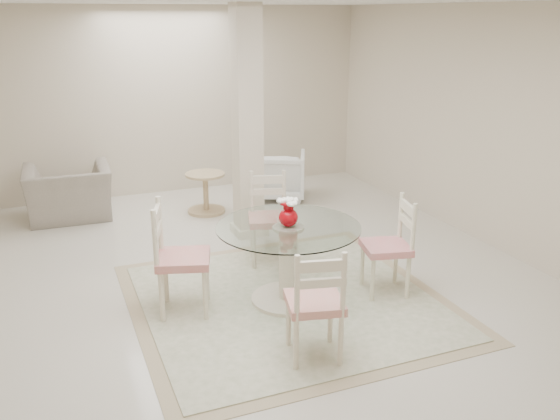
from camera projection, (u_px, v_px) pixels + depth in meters
name	position (u px, v px, depth m)	size (l,w,h in m)	color
ground	(244.00, 282.00, 5.98)	(7.00, 7.00, 0.00)	beige
room_shell	(240.00, 97.00, 5.39)	(6.02, 7.02, 2.71)	beige
column	(247.00, 125.00, 6.87)	(0.30, 0.30, 2.70)	beige
area_rug	(288.00, 301.00, 5.58)	(2.85, 2.85, 0.02)	tan
dining_table	(288.00, 264.00, 5.46)	(1.31, 1.31, 0.76)	beige
red_vase	(288.00, 212.00, 5.30)	(0.20, 0.19, 0.27)	#A7050D
dining_chair_east	(393.00, 239.00, 5.60)	(0.51, 0.51, 1.05)	#F4ECC8
dining_chair_north	(269.00, 211.00, 6.35)	(0.54, 0.54, 1.08)	beige
dining_chair_west	(174.00, 250.00, 5.20)	(0.57, 0.57, 1.15)	#F1E5C6
dining_chair_south	(316.00, 297.00, 4.46)	(0.51, 0.51, 1.05)	#F3E4C8
recliner_taupe	(69.00, 193.00, 7.74)	(1.07, 0.93, 0.69)	gray
armchair_white	(279.00, 175.00, 8.60)	(0.73, 0.75, 0.69)	white
side_table	(206.00, 194.00, 8.00)	(0.53, 0.53, 0.55)	tan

